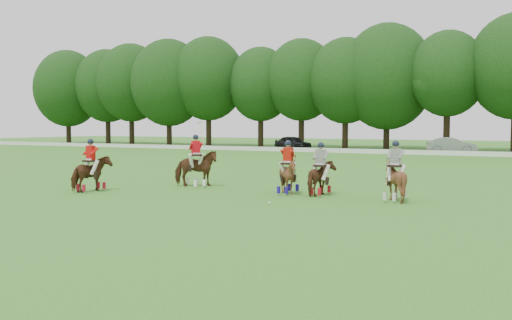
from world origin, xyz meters
The scene contains 11 objects.
ground centered at (0.00, 0.00, 0.00)m, with size 180.00×180.00×0.00m, color #2A7521.
tree_line centered at (0.26, 48.05, 8.23)m, with size 117.98×14.32×14.75m.
boundary_rail centered at (0.00, 38.00, 0.22)m, with size 120.00×0.10×0.44m, color white.
car_left centered at (-15.67, 42.50, 0.77)m, with size 1.83×4.54×1.55m, color black.
car_mid centered at (1.37, 42.50, 0.78)m, with size 1.64×4.71×1.55m, color gray.
polo_red_a centered at (-6.71, 1.90, 0.79)m, with size 1.12×1.83×2.22m.
polo_red_b centered at (-3.88, 5.54, 0.85)m, with size 2.14×2.17×2.90m.
polo_red_c centered at (0.96, 4.98, 0.77)m, with size 1.17×1.32×2.17m.
polo_stripe_a centered at (2.29, 5.18, 0.75)m, with size 1.02×1.65×2.11m.
polo_stripe_b centered at (5.32, 4.93, 0.79)m, with size 1.36×1.49×2.23m.
polo_ball centered at (1.57, 2.07, 0.04)m, with size 0.09×0.09×0.09m, color white.
Camera 1 is at (10.55, -15.89, 2.82)m, focal length 40.00 mm.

